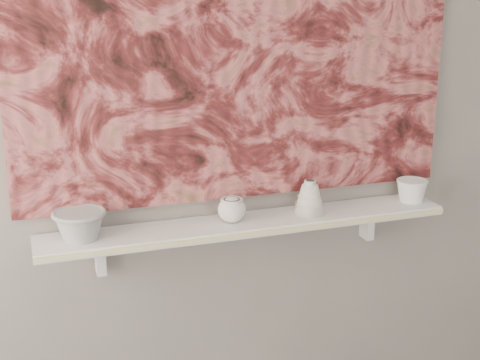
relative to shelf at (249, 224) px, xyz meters
name	(u,v)px	position (x,y,z in m)	size (l,w,h in m)	color
wall_back	(239,91)	(0.00, 0.09, 0.44)	(3.60, 3.60, 0.00)	slate
shelf	(249,224)	(0.00, 0.00, 0.00)	(1.40, 0.18, 0.03)	silver
shelf_stripe	(258,233)	(0.00, -0.09, 0.00)	(1.40, 0.01, 0.02)	beige
bracket_left	(100,256)	(-0.49, 0.06, -0.07)	(0.03, 0.06, 0.12)	silver
bracket_right	(367,223)	(0.49, 0.06, -0.07)	(0.03, 0.06, 0.12)	silver
painting	(241,33)	(0.00, 0.08, 0.62)	(1.50, 0.03, 1.10)	maroon
house_motif	(362,119)	(0.45, 0.07, 0.32)	(0.09, 0.00, 0.08)	black
bowl_grey	(80,225)	(-0.55, 0.00, 0.06)	(0.17, 0.17, 0.10)	#9A9A97
cup_cream	(232,210)	(-0.06, 0.00, 0.06)	(0.09, 0.09, 0.08)	white
bell_vessel	(310,197)	(0.22, 0.00, 0.07)	(0.11, 0.11, 0.12)	silver
bowl_white	(412,190)	(0.63, 0.00, 0.06)	(0.11, 0.11, 0.08)	silver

